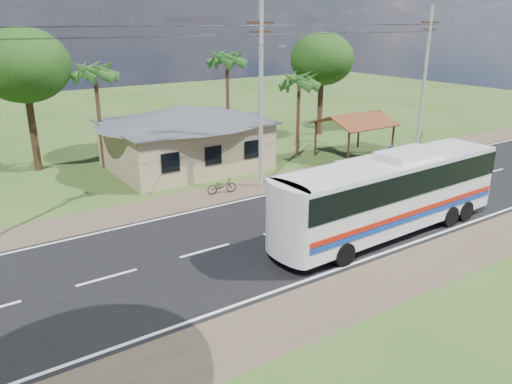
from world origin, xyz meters
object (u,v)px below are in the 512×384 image
motorcycle (222,186)px  person (389,157)px  coach_bus (391,189)px  waiting_shed (355,121)px

motorcycle → person: (12.43, -1.96, 0.39)m
coach_bus → motorcycle: (-3.83, 9.69, -1.82)m
waiting_shed → coach_bus: size_ratio=0.40×
waiting_shed → motorcycle: waiting_shed is taller
coach_bus → person: coach_bus is taller
person → motorcycle: bearing=10.7°
coach_bus → waiting_shed: bearing=50.7°
motorcycle → waiting_shed: bearing=-68.5°
coach_bus → motorcycle: bearing=109.9°
waiting_shed → motorcycle: bearing=-171.2°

